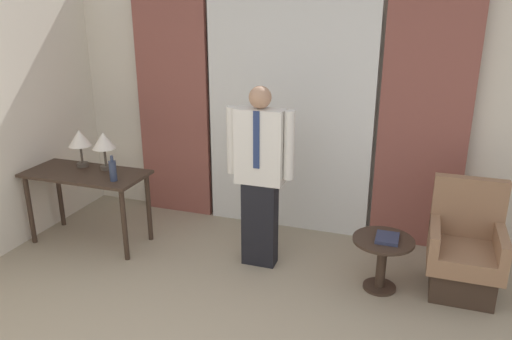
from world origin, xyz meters
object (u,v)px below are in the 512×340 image
Objects in this scene: desk at (87,183)px; person at (260,172)px; table_lamp_right at (104,142)px; bottle_near_edge at (113,170)px; armchair at (464,254)px; table_lamp_left at (80,140)px; side_table at (382,255)px; book at (387,238)px.

person reaches higher than desk.
bottle_near_edge is at bearing -44.93° from table_lamp_right.
armchair is (3.48, 0.09, -0.71)m from table_lamp_right.
bottle_near_edge is at bearing -25.65° from table_lamp_left.
desk is at bearing -179.17° from side_table.
desk reaches higher than book.
side_table is (2.81, -0.11, -0.72)m from table_lamp_right.
person reaches higher than table_lamp_right.
desk is 2.97m from side_table.
person is at bearing 175.41° from side_table.
person is (1.95, -0.02, -0.12)m from table_lamp_left.
person is 1.26m from book.
book is at bearing 3.45° from bottle_near_edge.
desk is 0.45m from table_lamp_left.
table_lamp_left is at bearing 178.00° from side_table.
book is (2.57, 0.16, -0.37)m from bottle_near_edge.
person is at bearing 10.16° from bottle_near_edge.
side_table is (3.10, -0.11, -0.72)m from table_lamp_left.
bottle_near_edge is (0.27, -0.27, -0.18)m from table_lamp_right.
table_lamp_left is 3.83m from armchair.
person is 3.27× the size of side_table.
side_table is 2.25× the size of book.
bottle_near_edge is (0.56, -0.27, -0.18)m from table_lamp_left.
book is (1.17, -0.10, -0.44)m from person.
table_lamp_right is 2.90m from side_table.
side_table is 0.17m from book.
bottle_near_edge is 1.42m from person.
person is (1.81, 0.13, 0.28)m from desk.
table_lamp_right reaches higher than side_table.
book is at bearing -6.94° from side_table.
book is at bearing -2.04° from table_lamp_left.
armchair is (3.21, 0.36, -0.52)m from bottle_near_edge.
person is at bearing -0.48° from table_lamp_left.
armchair is 0.70m from side_table.
person is 1.91m from armchair.
table_lamp_right is 1.67× the size of book.
table_lamp_left is 0.29m from table_lamp_right.
table_lamp_right is at bearing 177.80° from side_table.
person reaches higher than bottle_near_edge.
side_table is (-0.67, -0.20, -0.02)m from armchair.
table_lamp_left reaches higher than armchair.
person is 1.30m from side_table.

